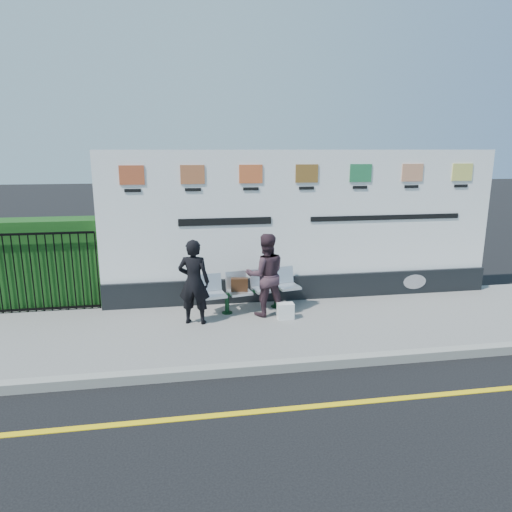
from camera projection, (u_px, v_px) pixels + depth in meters
The scene contains 12 objects.
ground at pixel (344, 404), 5.74m from camera, with size 80.00×80.00×0.00m, color black.
pavement at pixel (295, 326), 8.13m from camera, with size 14.00×3.00×0.12m, color gray.
kerb at pixel (320, 363), 6.69m from camera, with size 14.00×0.18×0.14m, color gray.
yellow_line at pixel (344, 404), 5.74m from camera, with size 14.00×0.10×0.01m, color yellow.
billboard at pixel (304, 236), 9.20m from camera, with size 8.00×0.30×3.00m.
hedge at pixel (47, 262), 8.92m from camera, with size 2.35×0.70×1.70m, color #174615.
railing at pixel (40, 272), 8.51m from camera, with size 2.05×0.06×1.54m, color black, non-canonical shape.
bench at pixel (252, 300), 8.71m from camera, with size 1.90×0.51×0.41m, color silver, non-canonical shape.
woman_left at pixel (194, 282), 7.93m from camera, with size 0.55×0.36×1.51m, color black.
woman_right at pixel (266, 275), 8.34m from camera, with size 0.75×0.58×1.54m, color #3C2730.
handbag_brown at pixel (239, 285), 8.55m from camera, with size 0.31×0.13×0.25m, color #321C0E.
carrier_bag_white at pixel (285, 311), 8.26m from camera, with size 0.29×0.18×0.29m, color silver.
Camera 1 is at (-1.94, -4.91, 3.13)m, focal length 32.00 mm.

